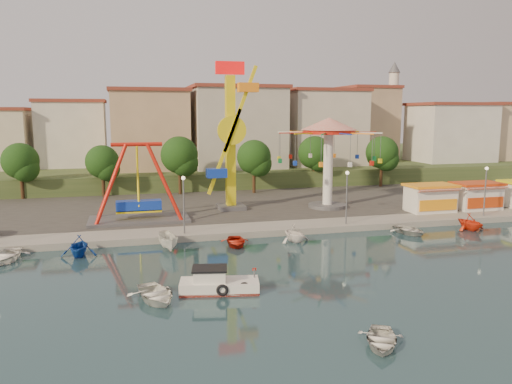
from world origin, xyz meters
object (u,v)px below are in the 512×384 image
object	(u,v)px
pirate_ship_ride	(138,184)
cabin_motorboat	(217,285)
kamikaze_tower	(233,139)
wave_swinger	(329,142)
rowboat_a	(156,294)

from	to	relation	value
pirate_ship_ride	cabin_motorboat	distance (m)	21.51
pirate_ship_ride	kamikaze_tower	bearing A→B (deg)	19.04
kamikaze_tower	cabin_motorboat	size ratio (longest dim) A/B	3.08
wave_swinger	cabin_motorboat	distance (m)	29.47
pirate_ship_ride	cabin_motorboat	size ratio (longest dim) A/B	1.87
rowboat_a	cabin_motorboat	bearing A→B (deg)	-7.63
pirate_ship_ride	wave_swinger	bearing A→B (deg)	5.50
kamikaze_tower	wave_swinger	distance (m)	11.01
wave_swinger	rowboat_a	world-z (taller)	wave_swinger
kamikaze_tower	rowboat_a	world-z (taller)	kamikaze_tower
pirate_ship_ride	rowboat_a	bearing A→B (deg)	-88.87
kamikaze_tower	pirate_ship_ride	bearing A→B (deg)	-160.96
wave_swinger	rowboat_a	size ratio (longest dim) A/B	2.89
pirate_ship_ride	cabin_motorboat	xyz separation A→B (m)	(4.38, -20.69, -3.92)
pirate_ship_ride	rowboat_a	world-z (taller)	pirate_ship_ride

